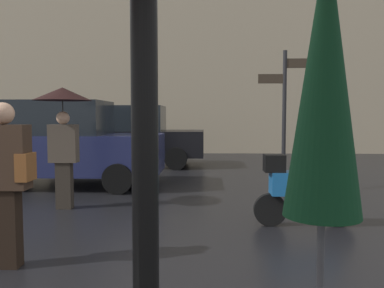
% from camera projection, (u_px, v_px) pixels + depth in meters
% --- Properties ---
extents(folded_patio_umbrella_near, '(0.39, 0.39, 2.39)m').
position_uv_depth(folded_patio_umbrella_near, '(324.00, 93.00, 1.83)').
color(folded_patio_umbrella_near, black).
rests_on(folded_patio_umbrella_near, ground).
extents(pedestrian_with_umbrella, '(0.95, 0.95, 2.01)m').
position_uv_depth(pedestrian_with_umbrella, '(63.00, 115.00, 6.49)').
color(pedestrian_with_umbrella, '#2A241E').
rests_on(pedestrian_with_umbrella, ground).
extents(pedestrian_with_bag, '(0.52, 0.24, 1.68)m').
position_uv_depth(pedestrian_with_bag, '(6.00, 175.00, 3.97)').
color(pedestrian_with_bag, black).
rests_on(pedestrian_with_bag, ground).
extents(parked_scooter, '(1.41, 0.32, 1.23)m').
position_uv_depth(parked_scooter, '(301.00, 187.00, 5.50)').
color(parked_scooter, black).
rests_on(parked_scooter, ground).
extents(parked_car_left, '(4.36, 1.90, 1.87)m').
position_uv_depth(parked_car_left, '(59.00, 143.00, 8.67)').
color(parked_car_left, '#1E234C').
rests_on(parked_car_left, ground).
extents(parked_car_right, '(4.51, 1.97, 1.86)m').
position_uv_depth(parked_car_right, '(129.00, 135.00, 12.24)').
color(parked_car_right, black).
rests_on(parked_car_right, ground).
extents(street_signpost, '(1.08, 0.08, 2.83)m').
position_uv_depth(street_signpost, '(285.00, 107.00, 7.78)').
color(street_signpost, black).
rests_on(street_signpost, ground).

